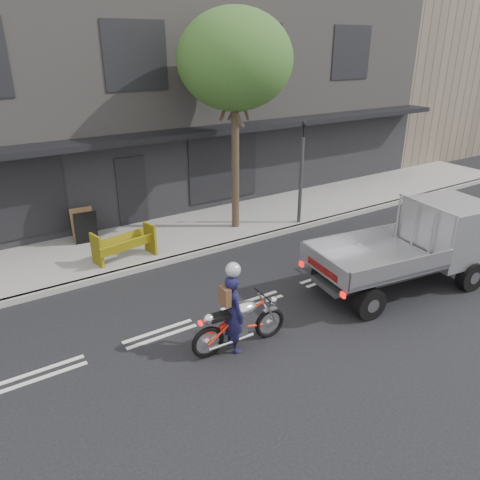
% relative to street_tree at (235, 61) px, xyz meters
% --- Properties ---
extents(ground, '(80.00, 80.00, 0.00)m').
position_rel_street_tree_xyz_m(ground, '(-2.20, -4.20, -5.28)').
color(ground, black).
rests_on(ground, ground).
extents(sidewalk, '(32.00, 3.20, 0.15)m').
position_rel_street_tree_xyz_m(sidewalk, '(-2.20, 0.50, -5.20)').
color(sidewalk, gray).
rests_on(sidewalk, ground).
extents(kerb, '(32.00, 0.20, 0.15)m').
position_rel_street_tree_xyz_m(kerb, '(-2.20, -1.10, -5.20)').
color(kerb, gray).
rests_on(kerb, ground).
extents(building_main, '(26.00, 10.00, 8.00)m').
position_rel_street_tree_xyz_m(building_main, '(-2.20, 7.10, -1.28)').
color(building_main, slate).
rests_on(building_main, ground).
extents(building_neighbour, '(14.00, 10.00, 10.00)m').
position_rel_street_tree_xyz_m(building_neighbour, '(17.80, 7.10, -0.28)').
color(building_neighbour, brown).
rests_on(building_neighbour, ground).
extents(street_tree, '(3.40, 3.40, 6.74)m').
position_rel_street_tree_xyz_m(street_tree, '(0.00, 0.00, 0.00)').
color(street_tree, '#382B21').
rests_on(street_tree, ground).
extents(traffic_light_pole, '(0.12, 0.12, 3.50)m').
position_rel_street_tree_xyz_m(traffic_light_pole, '(2.00, -0.85, -3.63)').
color(traffic_light_pole, '#2D2D30').
rests_on(traffic_light_pole, ground).
extents(motorcycle, '(2.12, 0.62, 1.09)m').
position_rel_street_tree_xyz_m(motorcycle, '(-3.40, -5.48, -4.72)').
color(motorcycle, black).
rests_on(motorcycle, ground).
extents(rider, '(0.44, 0.63, 1.66)m').
position_rel_street_tree_xyz_m(rider, '(-3.55, -5.48, -4.45)').
color(rider, '#151437').
rests_on(rider, ground).
extents(flatbed_ute, '(4.91, 2.53, 2.17)m').
position_rel_street_tree_xyz_m(flatbed_ute, '(2.38, -5.73, -4.04)').
color(flatbed_ute, black).
rests_on(flatbed_ute, ground).
extents(construction_barrier, '(1.75, 0.97, 0.93)m').
position_rel_street_tree_xyz_m(construction_barrier, '(-3.96, -0.70, -4.66)').
color(construction_barrier, yellow).
rests_on(construction_barrier, sidewalk).
extents(sandwich_board, '(0.70, 0.50, 1.04)m').
position_rel_street_tree_xyz_m(sandwich_board, '(-4.55, 1.17, -4.61)').
color(sandwich_board, black).
rests_on(sandwich_board, sidewalk).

